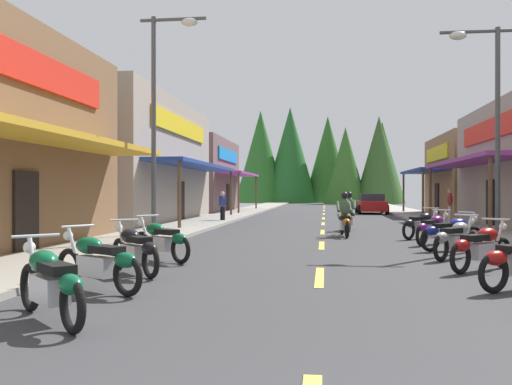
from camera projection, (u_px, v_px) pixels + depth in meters
ground at (323, 222)px, 28.91m from camera, size 9.09×85.13×0.10m
sidewalk_left at (213, 219)px, 29.65m from camera, size 2.78×85.13×0.12m
sidewalk_right at (440, 221)px, 28.16m from camera, size 2.78×85.13×0.12m
centerline_dashes at (324, 218)px, 32.85m from camera, size 0.16×61.96×0.01m
storefront_left_middle at (105, 162)px, 28.84m from camera, size 9.97×13.99×6.30m
storefront_left_far at (188, 176)px, 42.44m from camera, size 8.13×10.98×5.54m
storefront_right_far at (500, 176)px, 35.05m from camera, size 9.63×9.31×5.16m
streetlamp_left at (163, 99)px, 16.21m from camera, size 1.99×0.30×6.76m
streetlamp_right at (487, 105)px, 15.54m from camera, size 1.99×0.30×6.23m
motorcycle_parked_right_2 at (481, 247)px, 10.92m from camera, size 1.61×1.56×1.04m
motorcycle_parked_right_3 at (456, 238)px, 12.87m from camera, size 1.42×1.73×1.04m
motorcycle_parked_right_4 at (451, 232)px, 14.67m from camera, size 1.90×1.17×1.04m
motorcycle_parked_right_5 at (433, 228)px, 16.32m from camera, size 1.37×1.77×1.04m
motorcycle_parked_right_6 at (422, 224)px, 18.32m from camera, size 1.56×1.61×1.04m
motorcycle_parked_left_0 at (50, 282)px, 6.66m from camera, size 1.62×1.55×1.04m
motorcycle_parked_left_1 at (98, 261)px, 8.71m from camera, size 1.90×1.16×1.04m
motorcycle_parked_left_2 at (135, 249)px, 10.54m from camera, size 1.52×1.64×1.04m
motorcycle_parked_left_3 at (161, 240)px, 12.48m from camera, size 1.76×1.38×1.04m
rider_cruising_lead at (344, 218)px, 19.22m from camera, size 0.61×2.14×1.57m
rider_cruising_trailing at (349, 214)px, 22.02m from camera, size 0.60×2.14×1.57m
pedestrian_by_shop at (450, 203)px, 27.10m from camera, size 0.29×0.57×1.71m
pedestrian_browsing at (223, 205)px, 27.85m from camera, size 0.44×0.44×1.57m
parked_car_curbside at (371, 204)px, 38.86m from camera, size 2.11×4.32×1.40m
treeline_backdrop at (319, 159)px, 72.69m from camera, size 22.55×13.88×12.99m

